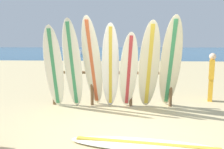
% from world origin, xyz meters
% --- Properties ---
extents(ground_plane, '(120.00, 120.00, 0.00)m').
position_xyz_m(ground_plane, '(0.00, 0.00, 0.00)').
color(ground_plane, '#CCB784').
extents(ocean_water, '(120.00, 80.00, 0.01)m').
position_xyz_m(ocean_water, '(0.00, 58.00, 0.00)').
color(ocean_water, '#1E5984').
rests_on(ocean_water, ground).
extents(surfboard_rack, '(3.47, 0.09, 1.11)m').
position_xyz_m(surfboard_rack, '(-0.49, 1.78, 0.71)').
color(surfboard_rack, brown).
rests_on(surfboard_rack, ground).
extents(surfboard_leaning_far_left, '(0.51, 0.66, 2.26)m').
position_xyz_m(surfboard_leaning_far_left, '(-2.02, 1.37, 1.13)').
color(surfboard_leaning_far_left, white).
rests_on(surfboard_leaning_far_left, ground).
extents(surfboard_leaning_left, '(0.60, 0.68, 2.43)m').
position_xyz_m(surfboard_leaning_left, '(-1.51, 1.41, 1.21)').
color(surfboard_leaning_left, silver).
rests_on(surfboard_leaning_left, ground).
extents(surfboard_leaning_center_left, '(0.64, 1.03, 2.48)m').
position_xyz_m(surfboard_leaning_center_left, '(-0.99, 1.53, 1.24)').
color(surfboard_leaning_center_left, silver).
rests_on(surfboard_leaning_center_left, ground).
extents(surfboard_leaning_center, '(0.52, 0.75, 2.30)m').
position_xyz_m(surfboard_leaning_center, '(-0.49, 1.45, 1.15)').
color(surfboard_leaning_center, white).
rests_on(surfboard_leaning_center, ground).
extents(surfboard_leaning_center_right, '(0.59, 1.01, 2.07)m').
position_xyz_m(surfboard_leaning_center_right, '(-0.01, 1.37, 1.03)').
color(surfboard_leaning_center_right, white).
rests_on(surfboard_leaning_center_right, ground).
extents(surfboard_leaning_right, '(0.63, 0.83, 2.36)m').
position_xyz_m(surfboard_leaning_right, '(0.53, 1.46, 1.18)').
color(surfboard_leaning_right, beige).
rests_on(surfboard_leaning_right, ground).
extents(surfboard_leaning_far_right, '(0.56, 1.13, 2.47)m').
position_xyz_m(surfboard_leaning_far_right, '(1.09, 1.48, 1.23)').
color(surfboard_leaning_far_right, beige).
rests_on(surfboard_leaning_far_right, ground).
extents(surfboard_lying_on_sand, '(2.74, 0.86, 0.08)m').
position_xyz_m(surfboard_lying_on_sand, '(0.27, -0.75, 0.04)').
color(surfboard_lying_on_sand, white).
rests_on(surfboard_lying_on_sand, ground).
extents(beachgoer_standing, '(0.23, 0.28, 1.49)m').
position_xyz_m(beachgoer_standing, '(2.54, 2.45, 0.82)').
color(beachgoer_standing, gold).
rests_on(beachgoer_standing, ground).
extents(small_boat_offshore, '(1.83, 2.87, 0.71)m').
position_xyz_m(small_boat_offshore, '(-7.96, 33.13, 0.26)').
color(small_boat_offshore, silver).
rests_on(small_boat_offshore, ocean_water).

